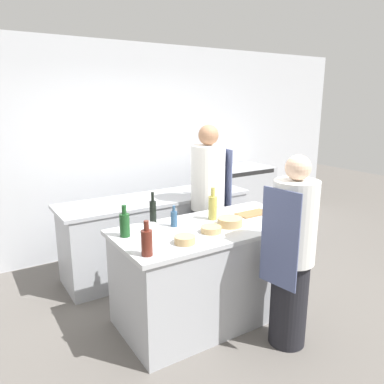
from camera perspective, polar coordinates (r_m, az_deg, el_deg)
name	(u,v)px	position (r m, az deg, el deg)	size (l,w,h in m)	color
ground_plane	(211,314)	(3.90, 2.90, -18.09)	(16.00, 16.00, 0.00)	#605B56
wall_back	(122,149)	(5.23, -10.56, 6.41)	(8.00, 0.06, 2.80)	silver
prep_counter	(211,271)	(3.67, 2.99, -11.95)	(1.84, 0.88, 0.92)	#A8AAAF
pass_counter	(157,233)	(4.65, -5.30, -6.28)	(2.35, 0.68, 0.92)	#A8AAAF
oven_range	(238,200)	(5.94, 7.05, -1.17)	(0.95, 0.69, 1.05)	#A8AAAF
chef_at_prep_near	(292,254)	(3.24, 14.96, -9.18)	(0.40, 0.39, 1.65)	black
chef_at_stove	(208,203)	(4.36, 2.46, -1.65)	(0.42, 0.40, 1.79)	black
bottle_olive_oil	(174,218)	(3.46, -2.76, -4.00)	(0.06, 0.06, 0.20)	#2D5175
bottle_vinegar	(147,242)	(2.84, -6.91, -7.54)	(0.09, 0.09, 0.27)	#5B2319
bottle_wine	(125,224)	(3.25, -10.23, -4.83)	(0.09, 0.09, 0.28)	#19471E
bottle_cooking_oil	(213,207)	(3.64, 3.17, -2.27)	(0.08, 0.08, 0.32)	#B2A84C
bottle_sauce	(153,211)	(3.52, -5.97, -2.97)	(0.06, 0.06, 0.31)	black
bowl_mixing_large	(211,229)	(3.32, 2.94, -5.70)	(0.18, 0.18, 0.05)	tan
bowl_prep_small	(281,220)	(3.64, 13.38, -4.10)	(0.21, 0.21, 0.08)	white
bowl_ceramic_blue	(230,222)	(3.50, 5.80, -4.54)	(0.23, 0.23, 0.08)	tan
bowl_wooden_salad	(185,240)	(3.07, -1.09, -7.27)	(0.17, 0.17, 0.06)	tan
cup	(151,228)	(3.33, -6.28, -5.47)	(0.10, 0.10, 0.08)	white
cutting_board	(253,213)	(3.89, 9.25, -3.24)	(0.34, 0.18, 0.01)	olive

